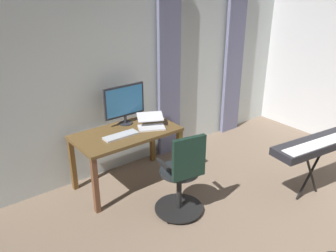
{
  "coord_description": "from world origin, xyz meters",
  "views": [
    {
      "loc": [
        2.58,
        0.77,
        2.54
      ],
      "look_at": [
        0.37,
        -2.09,
        0.97
      ],
      "focal_mm": 37.8,
      "sensor_mm": 36.0,
      "label": 1
    }
  ],
  "objects_px": {
    "office_chair": "(182,178)",
    "computer_monitor": "(124,102)",
    "laptop": "(151,123)",
    "computer_mouse": "(143,118)",
    "desk": "(126,139)",
    "piano_keyboard": "(316,146)",
    "computer_keyboard": "(121,136)"
  },
  "relations": [
    {
      "from": "laptop",
      "to": "computer_mouse",
      "type": "xyz_separation_m",
      "value": [
        -0.07,
        -0.28,
        -0.03
      ]
    },
    {
      "from": "computer_monitor",
      "to": "laptop",
      "type": "bearing_deg",
      "value": 123.38
    },
    {
      "from": "office_chair",
      "to": "computer_monitor",
      "type": "height_order",
      "value": "computer_monitor"
    },
    {
      "from": "laptop",
      "to": "computer_keyboard",
      "type": "bearing_deg",
      "value": 27.36
    },
    {
      "from": "office_chair",
      "to": "computer_keyboard",
      "type": "distance_m",
      "value": 0.93
    },
    {
      "from": "computer_keyboard",
      "to": "laptop",
      "type": "xyz_separation_m",
      "value": [
        -0.45,
        -0.01,
        0.04
      ]
    },
    {
      "from": "computer_monitor",
      "to": "piano_keyboard",
      "type": "relative_size",
      "value": 0.47
    },
    {
      "from": "desk",
      "to": "computer_monitor",
      "type": "distance_m",
      "value": 0.48
    },
    {
      "from": "office_chair",
      "to": "piano_keyboard",
      "type": "bearing_deg",
      "value": -13.92
    },
    {
      "from": "computer_monitor",
      "to": "laptop",
      "type": "xyz_separation_m",
      "value": [
        -0.2,
        0.3,
        -0.25
      ]
    },
    {
      "from": "piano_keyboard",
      "to": "office_chair",
      "type": "bearing_deg",
      "value": -16.97
    },
    {
      "from": "laptop",
      "to": "computer_mouse",
      "type": "bearing_deg",
      "value": -78.36
    },
    {
      "from": "piano_keyboard",
      "to": "laptop",
      "type": "bearing_deg",
      "value": -42.65
    },
    {
      "from": "laptop",
      "to": "desk",
      "type": "bearing_deg",
      "value": 14.04
    },
    {
      "from": "office_chair",
      "to": "computer_mouse",
      "type": "distance_m",
      "value": 1.2
    },
    {
      "from": "desk",
      "to": "office_chair",
      "type": "xyz_separation_m",
      "value": [
        -0.13,
        0.93,
        -0.16
      ]
    },
    {
      "from": "office_chair",
      "to": "computer_keyboard",
      "type": "relative_size",
      "value": 2.38
    },
    {
      "from": "computer_keyboard",
      "to": "computer_mouse",
      "type": "distance_m",
      "value": 0.59
    },
    {
      "from": "desk",
      "to": "computer_keyboard",
      "type": "distance_m",
      "value": 0.18
    },
    {
      "from": "desk",
      "to": "office_chair",
      "type": "distance_m",
      "value": 0.95
    },
    {
      "from": "desk",
      "to": "computer_keyboard",
      "type": "xyz_separation_m",
      "value": [
        0.12,
        0.08,
        0.11
      ]
    },
    {
      "from": "desk",
      "to": "laptop",
      "type": "height_order",
      "value": "laptop"
    },
    {
      "from": "computer_monitor",
      "to": "piano_keyboard",
      "type": "height_order",
      "value": "computer_monitor"
    },
    {
      "from": "computer_keyboard",
      "to": "computer_mouse",
      "type": "height_order",
      "value": "computer_mouse"
    },
    {
      "from": "computer_keyboard",
      "to": "piano_keyboard",
      "type": "relative_size",
      "value": 0.36
    },
    {
      "from": "desk",
      "to": "office_chair",
      "type": "bearing_deg",
      "value": 98.07
    },
    {
      "from": "desk",
      "to": "laptop",
      "type": "bearing_deg",
      "value": 167.88
    },
    {
      "from": "desk",
      "to": "piano_keyboard",
      "type": "relative_size",
      "value": 1.08
    },
    {
      "from": "laptop",
      "to": "piano_keyboard",
      "type": "relative_size",
      "value": 0.36
    },
    {
      "from": "desk",
      "to": "computer_keyboard",
      "type": "height_order",
      "value": "computer_keyboard"
    },
    {
      "from": "desk",
      "to": "laptop",
      "type": "distance_m",
      "value": 0.37
    },
    {
      "from": "office_chair",
      "to": "laptop",
      "type": "relative_size",
      "value": 2.4
    }
  ]
}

